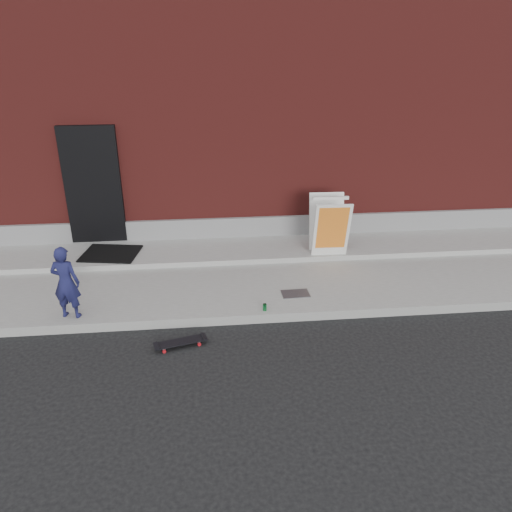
{
  "coord_description": "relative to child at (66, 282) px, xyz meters",
  "views": [
    {
      "loc": [
        -0.44,
        -6.46,
        4.05
      ],
      "look_at": [
        0.29,
        0.8,
        0.77
      ],
      "focal_mm": 35.0,
      "sensor_mm": 36.0,
      "label": 1
    }
  ],
  "objects": [
    {
      "name": "sidewalk",
      "position": [
        2.56,
        1.24,
        -0.64
      ],
      "size": [
        20.0,
        3.0,
        0.15
      ],
      "primitive_type": "cube",
      "color": "gray",
      "rests_on": "ground"
    },
    {
      "name": "skateboard",
      "position": [
        1.65,
        -0.74,
        -0.65
      ],
      "size": [
        0.74,
        0.36,
        0.08
      ],
      "color": "#B21219",
      "rests_on": "ground"
    },
    {
      "name": "building",
      "position": [
        2.56,
        6.74,
        1.78
      ],
      "size": [
        20.0,
        8.1,
        5.0
      ],
      "color": "maroon",
      "rests_on": "ground"
    },
    {
      "name": "pizza_sign",
      "position": [
        4.33,
        1.72,
        0.08
      ],
      "size": [
        0.68,
        0.8,
        1.09
      ],
      "color": "silver",
      "rests_on": "apron"
    },
    {
      "name": "doormat",
      "position": [
        0.26,
        2.05,
        -0.45
      ],
      "size": [
        1.13,
        0.97,
        0.03
      ],
      "primitive_type": "cube",
      "rotation": [
        0.0,
        0.0,
        -0.17
      ],
      "color": "black",
      "rests_on": "apron"
    },
    {
      "name": "utility_plate",
      "position": [
        3.48,
        0.34,
        -0.56
      ],
      "size": [
        0.45,
        0.3,
        0.01
      ],
      "primitive_type": "cube",
      "rotation": [
        0.0,
        0.0,
        0.04
      ],
      "color": "#515155",
      "rests_on": "sidewalk"
    },
    {
      "name": "child",
      "position": [
        0.0,
        0.0,
        0.0
      ],
      "size": [
        0.46,
        0.34,
        1.13
      ],
      "primitive_type": "imported",
      "rotation": [
        0.0,
        0.0,
        2.96
      ],
      "color": "#191A46",
      "rests_on": "sidewalk"
    },
    {
      "name": "soda_can",
      "position": [
        2.92,
        -0.12,
        -0.51
      ],
      "size": [
        0.07,
        0.07,
        0.11
      ],
      "primitive_type": "cylinder",
      "rotation": [
        0.0,
        0.0,
        -0.17
      ],
      "color": "#187A37",
      "rests_on": "sidewalk"
    },
    {
      "name": "ground",
      "position": [
        2.56,
        -0.26,
        -0.72
      ],
      "size": [
        80.0,
        80.0,
        0.0
      ],
      "primitive_type": "plane",
      "color": "black",
      "rests_on": "ground"
    },
    {
      "name": "apron",
      "position": [
        2.56,
        2.14,
        -0.52
      ],
      "size": [
        20.0,
        1.2,
        0.1
      ],
      "primitive_type": "cube",
      "color": "gray",
      "rests_on": "sidewalk"
    }
  ]
}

